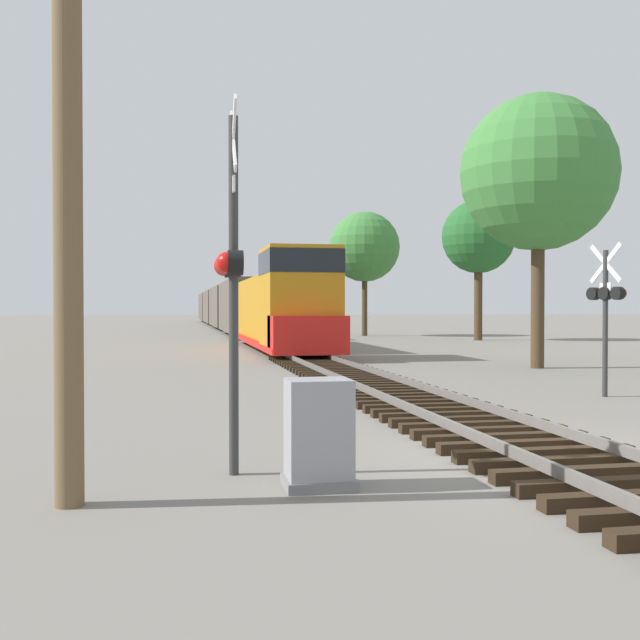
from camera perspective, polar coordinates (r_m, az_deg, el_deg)
name	(u,v)px	position (r m, az deg, el deg)	size (l,w,h in m)	color
ground_plane	(534,455)	(11.03, 16.00, -9.89)	(400.00, 400.00, 0.00)	slate
rail_track_bed	(534,446)	(11.00, 16.00, -9.20)	(2.60, 160.00, 0.31)	black
freight_train	(228,308)	(70.62, -7.04, 0.95)	(2.91, 87.60, 4.45)	#B77A14
crossing_signal_near	(231,269)	(9.28, -6.79, 3.86)	(0.33, 1.00, 4.59)	#333333
crossing_signal_far	(606,301)	(18.51, 20.99, 1.36)	(0.55, 1.01, 3.55)	#333333
relay_cabinet	(319,434)	(8.67, -0.11, -8.71)	(0.80, 0.66, 1.25)	slate
utility_pole	(67,62)	(8.56, -18.71, 18.14)	(1.80, 0.30, 8.97)	brown
tree_far_right	(538,174)	(26.84, 16.29, 10.66)	(5.27, 5.27, 9.27)	#473521
tree_mid_background	(478,237)	(48.29, 11.98, 6.17)	(4.60, 4.60, 8.82)	#473521
tree_deep_background	(365,247)	(54.46, 3.42, 5.57)	(5.08, 5.08, 9.00)	#473521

